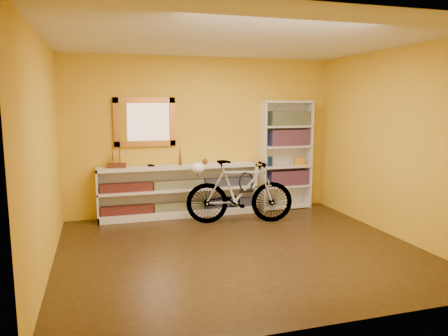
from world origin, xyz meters
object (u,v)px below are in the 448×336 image
object	(u,v)px
bookcase	(286,155)
helmet	(198,168)
console_unit	(179,191)
bicycle	(240,192)

from	to	relation	value
bookcase	helmet	world-z (taller)	bookcase
console_unit	helmet	world-z (taller)	helmet
console_unit	bookcase	bearing A→B (deg)	0.75
bicycle	helmet	distance (m)	0.75
bicycle	bookcase	bearing A→B (deg)	-45.79
bookcase	helmet	size ratio (longest dim) A/B	8.18
bicycle	helmet	xyz separation A→B (m)	(-0.63, 0.13, 0.38)
bookcase	bicycle	size ratio (longest dim) A/B	1.13
bicycle	helmet	world-z (taller)	bicycle
bookcase	bicycle	xyz separation A→B (m)	(-1.08, -0.68, -0.45)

